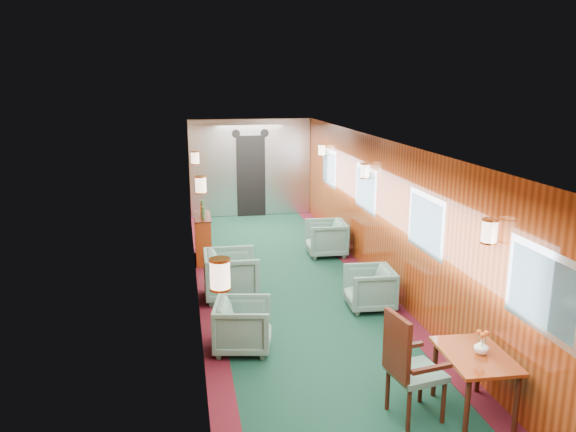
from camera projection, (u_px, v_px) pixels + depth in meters
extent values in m
plane|color=#0E3223|center=(300.00, 305.00, 8.48)|extent=(12.00, 12.00, 0.00)
cube|color=white|center=(301.00, 149.00, 7.92)|extent=(3.00, 12.00, 0.10)
cube|color=white|center=(301.00, 149.00, 7.92)|extent=(1.20, 12.00, 0.06)
cube|color=maroon|center=(250.00, 167.00, 13.92)|extent=(3.00, 0.10, 2.40)
cube|color=maroon|center=(197.00, 233.00, 7.92)|extent=(0.10, 12.00, 2.40)
cube|color=maroon|center=(397.00, 223.00, 8.46)|extent=(0.10, 12.00, 2.40)
cube|color=#3C0C15|center=(210.00, 311.00, 8.23)|extent=(0.30, 12.00, 0.01)
cube|color=#3C0C15|center=(385.00, 298.00, 8.72)|extent=(0.30, 12.00, 0.01)
cube|color=silver|center=(251.00, 168.00, 13.84)|extent=(2.98, 0.12, 2.38)
cube|color=black|center=(251.00, 176.00, 13.81)|extent=(0.70, 0.06, 2.00)
cylinder|color=black|center=(236.00, 134.00, 13.51)|extent=(0.20, 0.04, 0.20)
cylinder|color=black|center=(265.00, 133.00, 13.64)|extent=(0.20, 0.04, 0.20)
cube|color=silver|center=(542.00, 291.00, 5.06)|extent=(0.02, 1.10, 0.80)
cube|color=#3E555D|center=(541.00, 291.00, 5.06)|extent=(0.01, 0.96, 0.66)
cube|color=silver|center=(426.00, 223.00, 7.45)|extent=(0.02, 1.10, 0.80)
cube|color=#3E555D|center=(425.00, 223.00, 7.45)|extent=(0.01, 0.96, 0.66)
cube|color=silver|center=(366.00, 189.00, 9.84)|extent=(0.02, 1.10, 0.80)
cube|color=#3E555D|center=(365.00, 189.00, 9.83)|extent=(0.01, 0.96, 0.66)
cube|color=silver|center=(329.00, 167.00, 12.22)|extent=(0.02, 1.10, 0.80)
cube|color=#3E555D|center=(329.00, 167.00, 12.22)|extent=(0.01, 0.96, 0.66)
cylinder|color=#FFE6C6|center=(220.00, 274.00, 4.46)|extent=(0.16, 0.16, 0.24)
cylinder|color=#D38A3B|center=(220.00, 288.00, 4.48)|extent=(0.17, 0.17, 0.02)
cylinder|color=#FFE6C6|center=(489.00, 231.00, 5.73)|extent=(0.16, 0.16, 0.24)
cylinder|color=#D38A3B|center=(488.00, 242.00, 5.76)|extent=(0.17, 0.17, 0.02)
cylinder|color=#FFE6C6|center=(201.00, 185.00, 8.27)|extent=(0.16, 0.16, 0.24)
cylinder|color=#D38A3B|center=(201.00, 193.00, 8.30)|extent=(0.17, 0.17, 0.02)
cylinder|color=#FFE6C6|center=(365.00, 171.00, 9.55)|extent=(0.16, 0.16, 0.24)
cylinder|color=#D38A3B|center=(365.00, 178.00, 9.57)|extent=(0.17, 0.17, 0.02)
cylinder|color=#FFE6C6|center=(195.00, 158.00, 11.14)|extent=(0.16, 0.16, 0.24)
cylinder|color=#D38A3B|center=(195.00, 164.00, 11.17)|extent=(0.17, 0.17, 0.02)
cylinder|color=#FFE6C6|center=(322.00, 150.00, 12.41)|extent=(0.16, 0.16, 0.24)
cylinder|color=#D38A3B|center=(322.00, 155.00, 12.44)|extent=(0.17, 0.17, 0.02)
cube|color=maroon|center=(476.00, 356.00, 5.55)|extent=(0.66, 0.91, 0.04)
cylinder|color=#39170D|center=(467.00, 409.00, 5.23)|extent=(0.05, 0.05, 0.63)
cylinder|color=#39170D|center=(516.00, 405.00, 5.30)|extent=(0.05, 0.05, 0.63)
cylinder|color=#39170D|center=(435.00, 369.00, 5.96)|extent=(0.05, 0.05, 0.63)
cylinder|color=#39170D|center=(479.00, 365.00, 6.03)|extent=(0.05, 0.05, 0.63)
cube|color=#1E4642|center=(416.00, 373.00, 5.56)|extent=(0.55, 0.55, 0.06)
cube|color=#39170D|center=(397.00, 346.00, 5.40)|extent=(0.13, 0.44, 0.62)
cube|color=#1E4642|center=(399.00, 351.00, 5.42)|extent=(0.08, 0.33, 0.37)
cube|color=#39170D|center=(431.00, 369.00, 5.30)|extent=(0.44, 0.13, 0.04)
cube|color=#39170D|center=(404.00, 347.00, 5.74)|extent=(0.44, 0.13, 0.04)
cylinder|color=#39170D|center=(409.00, 410.00, 5.37)|extent=(0.05, 0.05, 0.45)
cylinder|color=#39170D|center=(443.00, 402.00, 5.51)|extent=(0.05, 0.05, 0.45)
cylinder|color=#39170D|center=(388.00, 389.00, 5.73)|extent=(0.05, 0.05, 0.45)
cylinder|color=#39170D|center=(421.00, 382.00, 5.87)|extent=(0.05, 0.05, 0.45)
cube|color=maroon|center=(203.00, 238.00, 10.49)|extent=(0.28, 0.94, 0.85)
cube|color=#39170D|center=(202.00, 216.00, 10.39)|extent=(0.30, 0.96, 0.02)
cylinder|color=#2A552E|center=(203.00, 213.00, 10.14)|extent=(0.07, 0.07, 0.22)
cylinder|color=#2A552E|center=(202.00, 207.00, 10.45)|extent=(0.06, 0.06, 0.28)
cylinder|color=#D38A3B|center=(202.00, 208.00, 10.64)|extent=(0.08, 0.08, 0.18)
imported|color=white|center=(482.00, 347.00, 5.54)|extent=(0.19, 0.19, 0.15)
imported|color=#1E4642|center=(243.00, 326.00, 6.99)|extent=(0.82, 0.80, 0.64)
imported|color=#1E4642|center=(232.00, 275.00, 8.66)|extent=(0.84, 0.82, 0.75)
imported|color=#1E4642|center=(370.00, 288.00, 8.28)|extent=(0.73, 0.71, 0.62)
imported|color=#1E4642|center=(326.00, 238.00, 10.81)|extent=(0.79, 0.77, 0.68)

